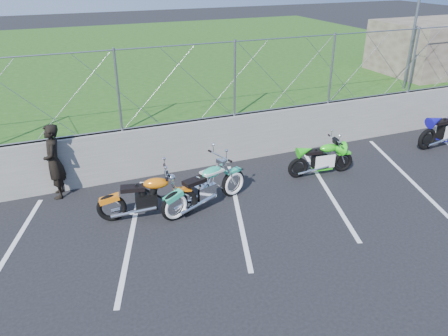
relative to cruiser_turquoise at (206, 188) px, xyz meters
name	(u,v)px	position (x,y,z in m)	size (l,w,h in m)	color
ground	(257,232)	(0.61, -1.38, -0.46)	(90.00, 90.00, 0.00)	black
retaining_wall	(200,144)	(0.61, 2.12, 0.19)	(30.00, 0.22, 1.30)	slate
grass_field	(126,67)	(0.61, 12.12, 0.19)	(30.00, 20.00, 1.30)	#1F4712
stone_building	(445,46)	(11.11, 4.12, 1.74)	(5.00, 3.00, 1.80)	brown
chain_link_fence	(198,83)	(0.61, 2.12, 1.84)	(28.00, 0.03, 2.00)	gray
sign_pole	(412,42)	(7.81, 2.52, 2.34)	(0.08, 0.08, 3.00)	gray
parking_lines	(284,199)	(1.81, -0.38, -0.46)	(18.29, 4.31, 0.01)	silver
cruiser_turquoise	(206,188)	(0.00, 0.00, 0.00)	(2.25, 0.90, 1.16)	black
naked_orange	(149,199)	(-1.29, 0.05, -0.01)	(2.13, 0.72, 1.08)	black
sportbike_green	(322,160)	(3.36, 0.41, -0.05)	(1.84, 0.66, 0.95)	black
sportbike_blue	(448,130)	(7.98, 0.66, 0.03)	(2.21, 0.79, 1.14)	black
person_standing	(54,162)	(-3.05, 1.82, 0.43)	(0.65, 0.43, 1.79)	black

